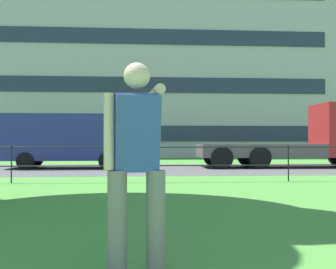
# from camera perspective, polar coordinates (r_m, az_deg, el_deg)

# --- Properties ---
(street_strip) EXTENTS (80.00, 7.63, 0.01)m
(street_strip) POSITION_cam_1_polar(r_m,az_deg,el_deg) (18.08, -2.70, -4.43)
(street_strip) COLOR #565454
(street_strip) RESTS_ON ground
(park_fence) EXTENTS (30.10, 0.04, 1.00)m
(park_fence) POSITION_cam_1_polar(r_m,az_deg,el_deg) (12.09, -1.91, -2.97)
(park_fence) COLOR black
(park_fence) RESTS_ON ground
(person_thrower) EXTENTS (0.51, 0.84, 1.74)m
(person_thrower) POSITION_cam_1_polar(r_m,az_deg,el_deg) (3.68, -4.08, -3.18)
(person_thrower) COLOR slate
(person_thrower) RESTS_ON ground
(panel_van_left) EXTENTS (5.02, 2.15, 2.24)m
(panel_van_left) POSITION_cam_1_polar(r_m,az_deg,el_deg) (19.11, -12.72, -0.42)
(panel_van_left) COLOR navy
(panel_van_left) RESTS_ON ground
(flatbed_truck_center) EXTENTS (7.33, 2.52, 2.75)m
(flatbed_truck_center) POSITION_cam_1_polar(r_m,az_deg,el_deg) (20.24, 17.55, -0.58)
(flatbed_truck_center) COLOR #B22323
(flatbed_truck_center) RESTS_ON ground
(apartment_building_background) EXTENTS (38.36, 15.97, 14.10)m
(apartment_building_background) POSITION_cam_1_polar(r_m,az_deg,el_deg) (39.72, -7.49, 7.64)
(apartment_building_background) COLOR #B7B2AD
(apartment_building_background) RESTS_ON ground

